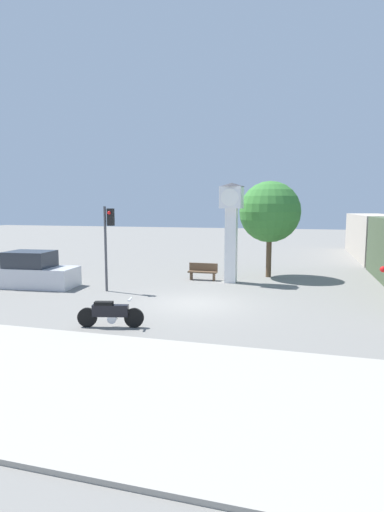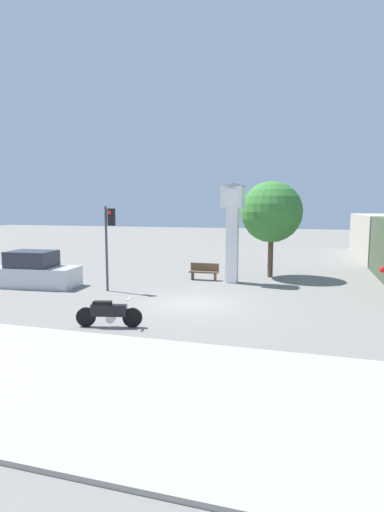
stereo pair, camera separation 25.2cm
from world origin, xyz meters
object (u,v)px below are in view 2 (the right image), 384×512
object	(u,v)px
clock_tower	(233,217)
bench	(204,271)
street_tree	(271,212)
parked_car	(35,272)
motorcycle	(109,313)
traffic_light	(109,233)

from	to	relation	value
clock_tower	bench	bearing A→B (deg)	170.03
bench	street_tree	bearing A→B (deg)	29.42
parked_car	street_tree	bearing A→B (deg)	23.42
motorcycle	street_tree	world-z (taller)	street_tree
motorcycle	clock_tower	distance (m)	9.83
parked_car	bench	bearing A→B (deg)	22.94
street_tree	traffic_light	bearing A→B (deg)	-139.26
motorcycle	clock_tower	bearing A→B (deg)	61.15
street_tree	parked_car	distance (m)	13.04
motorcycle	street_tree	xyz separation A→B (m)	(4.30, 11.23, 3.24)
motorcycle	parked_car	xyz separation A→B (m)	(-6.87, 5.20, 0.28)
bench	traffic_light	bearing A→B (deg)	-131.13
motorcycle	bench	world-z (taller)	motorcycle
traffic_light	street_tree	xyz separation A→B (m)	(6.99, 6.02, 0.94)
traffic_light	street_tree	bearing A→B (deg)	40.74
street_tree	bench	world-z (taller)	street_tree
bench	parked_car	xyz separation A→B (m)	(-7.77, -4.11, 0.26)
traffic_light	parked_car	xyz separation A→B (m)	(-4.19, -0.01, -2.02)
clock_tower	bench	xyz separation A→B (m)	(-1.60, 0.28, -2.98)
parked_car	motorcycle	bearing A→B (deg)	-42.03
street_tree	bench	size ratio (longest dim) A/B	3.40
bench	parked_car	world-z (taller)	parked_car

